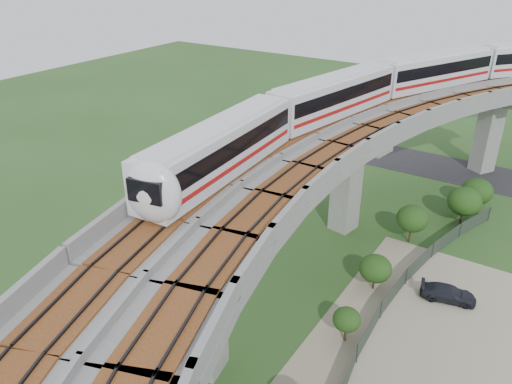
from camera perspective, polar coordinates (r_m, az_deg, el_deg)
ground at (r=40.64m, az=2.59°, el=-9.96°), size 160.00×160.00×0.00m
dirt_lot at (r=35.80m, az=21.50°, el=-18.15°), size 18.00×26.00×0.04m
asphalt_road at (r=65.23m, az=16.18°, el=3.67°), size 60.00×8.00×0.03m
viaduct at (r=34.46m, az=8.40°, el=0.24°), size 19.58×73.98×11.40m
metro_train at (r=48.95m, az=16.44°, el=11.44°), size 21.40×58.66×3.64m
fence at (r=37.34m, az=15.98°, el=-13.51°), size 3.87×38.73×1.50m
tree_0 at (r=54.60m, az=23.93°, el=0.06°), size 3.09×3.09×3.25m
tree_1 at (r=51.00m, az=22.72°, el=-0.98°), size 3.17×3.17×3.73m
tree_2 at (r=46.21m, az=17.43°, el=-2.92°), size 2.80×2.80×3.59m
tree_3 at (r=39.60m, az=13.48°, el=-8.50°), size 2.51×2.51×2.97m
tree_4 at (r=34.66m, az=10.32°, el=-14.15°), size 1.88×1.88×2.60m
car_dark at (r=40.82m, az=21.11°, el=-10.75°), size 4.32×2.57×1.17m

